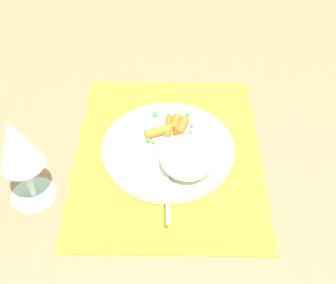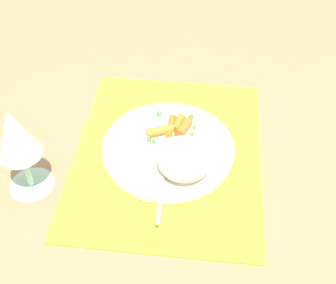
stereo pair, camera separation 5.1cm
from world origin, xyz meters
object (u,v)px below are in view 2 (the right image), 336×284
wine_glass (15,137)px  fork (166,165)px  rice_mound (185,158)px  carrot_portion (172,127)px  plate (168,149)px

wine_glass → fork: bearing=-77.6°
fork → wine_glass: bearing=102.4°
fork → wine_glass: wine_glass is taller
rice_mound → carrot_portion: rice_mound is taller
carrot_portion → plate: bearing=174.7°
plate → carrot_portion: size_ratio=2.82×
carrot_portion → rice_mound: bearing=-161.1°
plate → wine_glass: (-0.09, 0.22, 0.10)m
rice_mound → fork: rice_mound is taller
plate → fork: bearing=-178.0°
rice_mound → fork: 0.04m
plate → wine_glass: size_ratio=1.41×
plate → carrot_portion: bearing=-5.3°
wine_glass → carrot_portion: bearing=-58.9°
plate → fork: fork is taller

